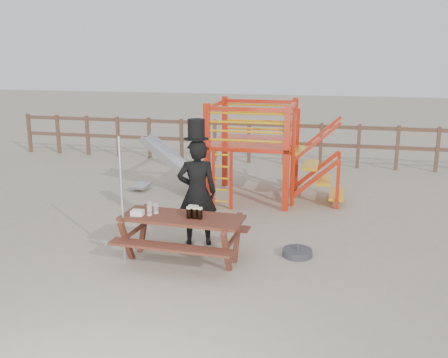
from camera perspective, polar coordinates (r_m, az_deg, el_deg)
ground at (r=7.65m, az=-2.97°, el=-9.43°), size 60.00×60.00×0.00m
back_fence at (r=14.06m, az=4.89°, el=4.71°), size 15.09×0.09×1.20m
playground_fort at (r=10.66m, az=2.92°, el=3.47°), size 4.71×1.84×2.10m
picnic_table at (r=7.55m, az=-4.80°, el=-6.15°), size 1.88×1.34×0.71m
man_with_hat at (r=8.04m, az=-3.09°, el=-1.24°), size 0.74×0.61×2.07m
metal_pole at (r=7.48m, az=-11.57°, el=-2.45°), size 0.04×0.04×1.91m
parasol_base at (r=7.91m, az=8.36°, el=-8.32°), size 0.47×0.47×0.20m
paper_bag at (r=7.58m, az=-9.86°, el=-3.82°), size 0.19×0.15×0.08m
stout_pints at (r=7.36m, az=-3.43°, el=-3.80°), size 0.25×0.17×0.17m
empty_glasses at (r=7.64m, az=-8.27°, el=-3.39°), size 0.22×0.29×0.15m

